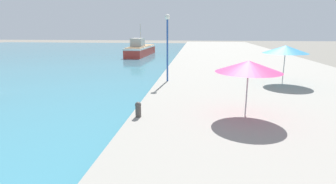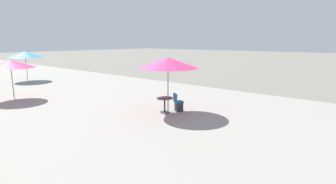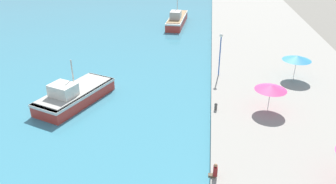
{
  "view_description": "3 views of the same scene",
  "coord_description": "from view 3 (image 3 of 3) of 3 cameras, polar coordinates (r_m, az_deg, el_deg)",
  "views": [
    {
      "loc": [
        2.76,
        5.97,
        4.12
      ],
      "look_at": [
        1.5,
        17.5,
        1.3
      ],
      "focal_mm": 28.0,
      "sensor_mm": 36.0,
      "label": 1
    },
    {
      "loc": [
        -0.92,
        -0.21,
        3.96
      ],
      "look_at": [
        8.65,
        7.88,
        1.5
      ],
      "focal_mm": 28.0,
      "sensor_mm": 36.0,
      "label": 2
    },
    {
      "loc": [
        -0.69,
        -8.89,
        14.37
      ],
      "look_at": [
        -4.0,
        18.0,
        1.1
      ],
      "focal_mm": 35.0,
      "sensor_mm": 36.0,
      "label": 3
    }
  ],
  "objects": [
    {
      "name": "person_at_quay",
      "position": [
        21.2,
        8.11,
        -13.48
      ],
      "size": [
        0.55,
        0.36,
        1.02
      ],
      "color": "brown",
      "rests_on": "quay_promenade"
    },
    {
      "name": "fishing_boat_near",
      "position": [
        31.42,
        -15.99,
        -0.44
      ],
      "size": [
        5.74,
        8.57,
        4.19
      ],
      "rotation": [
        0.0,
        0.0,
        -0.36
      ],
      "color": "red",
      "rests_on": "water_basin"
    },
    {
      "name": "cafe_umbrella_striped",
      "position": [
        36.16,
        21.56,
        5.55
      ],
      "size": [
        2.89,
        2.89,
        2.54
      ],
      "color": "#B7B7B7",
      "rests_on": "quay_promenade"
    },
    {
      "name": "lamppost",
      "position": [
        34.69,
        9.12,
        7.66
      ],
      "size": [
        0.36,
        0.36,
        4.56
      ],
      "color": "#28519E",
      "rests_on": "quay_promenade"
    },
    {
      "name": "quay_promenade",
      "position": [
        48.79,
        17.14,
        8.11
      ],
      "size": [
        16.0,
        90.0,
        0.5
      ],
      "color": "gray",
      "rests_on": "ground_plane"
    },
    {
      "name": "water_basin",
      "position": [
        55.3,
        -23.18,
        8.95
      ],
      "size": [
        56.0,
        90.0,
        0.04
      ],
      "color": "teal",
      "rests_on": "ground_plane"
    },
    {
      "name": "cafe_umbrella_white",
      "position": [
        28.85,
        17.5,
        0.78
      ],
      "size": [
        2.7,
        2.7,
        2.36
      ],
      "color": "#B7B7B7",
      "rests_on": "quay_promenade"
    },
    {
      "name": "mooring_bollard",
      "position": [
        28.56,
        8.33,
        -2.46
      ],
      "size": [
        0.26,
        0.26,
        0.65
      ],
      "color": "#4C4742",
      "rests_on": "quay_promenade"
    },
    {
      "name": "fishing_boat_mid",
      "position": [
        57.15,
        1.57,
        12.52
      ],
      "size": [
        2.88,
        10.73,
        4.74
      ],
      "rotation": [
        0.0,
        0.0,
        -0.04
      ],
      "color": "red",
      "rests_on": "water_basin"
    }
  ]
}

